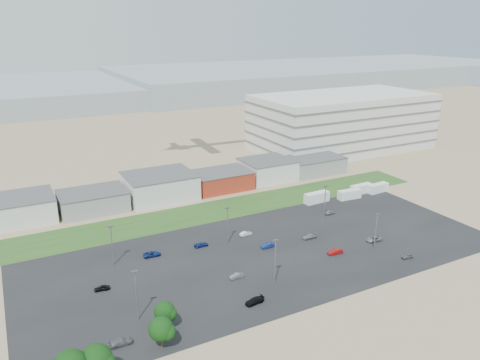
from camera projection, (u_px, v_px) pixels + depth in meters
ground at (295, 297)px, 99.35m from camera, size 700.00×700.00×0.00m
parking_lot at (267, 253)px, 118.35m from camera, size 120.00×50.00×0.01m
grass_strip at (199, 214)px, 142.99m from camera, size 160.00×16.00×0.02m
hills_backdrop at (118, 90)px, 379.96m from camera, size 700.00×200.00×9.00m
building_row at (127, 191)px, 150.15m from camera, size 170.00×20.00×8.00m
parking_garage at (342, 122)px, 214.92m from camera, size 80.00×40.00×25.00m
box_trailer_a at (317, 197)px, 151.70m from camera, size 8.85×3.16×3.27m
box_trailer_b at (349, 194)px, 154.82m from camera, size 8.21×3.12×3.02m
box_trailer_c at (361, 189)px, 159.88m from camera, size 8.27×2.89×3.06m
box_trailer_d at (378, 188)px, 160.89m from camera, size 8.14×3.16×2.98m
tree_right at (161, 331)px, 82.50m from camera, size 4.73×4.73×7.09m
tree_near at (165, 314)px, 88.11m from camera, size 4.29×4.29×6.43m
lightpole_front_l at (136, 296)px, 90.07m from camera, size 1.26×0.52×10.70m
lightpole_front_m at (275, 262)px, 103.04m from camera, size 1.25×0.52×10.61m
lightpole_front_r at (376, 232)px, 118.14m from camera, size 1.19×0.49×10.09m
lightpole_back_l at (112, 246)px, 110.91m from camera, size 1.20×0.50×10.18m
lightpole_back_m at (228, 226)px, 122.15m from camera, size 1.19×0.50×10.12m
lightpole_back_r at (325, 203)px, 136.42m from camera, size 1.27×0.53×10.79m
parked_car_0 at (374, 239)px, 124.62m from camera, size 4.64×2.49×1.24m
parked_car_1 at (335, 252)px, 117.66m from camera, size 4.06×1.73×1.30m
parked_car_2 at (407, 256)px, 115.62m from camera, size 3.27×1.52×1.08m
parked_car_3 at (254, 301)px, 96.79m from camera, size 4.38×2.16×1.22m
parked_car_4 at (237, 276)px, 106.58m from camera, size 3.47×1.33×1.13m
parked_car_5 at (102, 288)px, 101.63m from camera, size 3.47×1.78×1.13m
parked_car_6 at (201, 245)px, 121.60m from camera, size 3.81×1.56×1.10m
parked_car_7 at (268, 245)px, 121.06m from camera, size 3.87×1.37×1.27m
parked_car_8 at (330, 213)px, 142.25m from camera, size 3.32×1.40×1.12m
parked_car_9 at (152, 254)px, 116.53m from camera, size 4.55×2.36×1.23m
parked_car_10 at (121, 342)px, 84.29m from camera, size 4.54×1.99×1.30m
parked_car_11 at (246, 233)px, 128.03m from camera, size 3.65×1.61×1.16m
parked_car_12 at (309, 237)px, 126.18m from camera, size 4.10×1.93×1.16m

